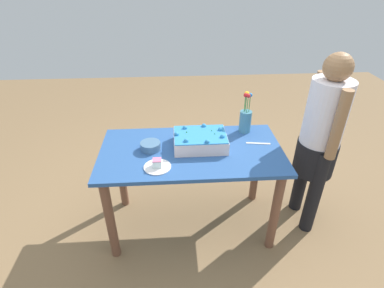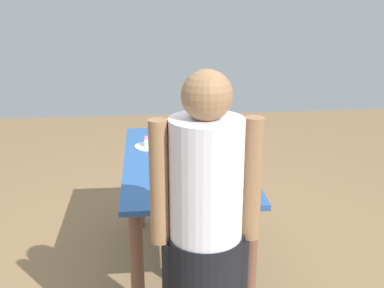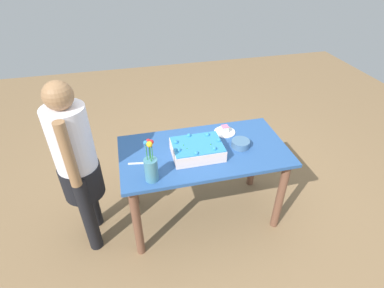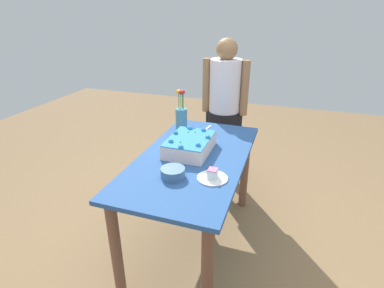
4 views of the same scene
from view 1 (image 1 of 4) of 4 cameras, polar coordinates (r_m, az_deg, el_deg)
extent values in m
plane|color=olive|center=(2.77, -0.10, -14.71)|extent=(8.00, 8.00, 0.00)
cube|color=#2B5595|center=(2.29, -0.12, -1.44)|extent=(1.39, 0.73, 0.03)
cylinder|color=brown|center=(2.84, 12.12, -4.31)|extent=(0.07, 0.07, 0.74)
cylinder|color=brown|center=(2.79, -13.39, -5.28)|extent=(0.07, 0.07, 0.74)
cylinder|color=brown|center=(2.42, 15.57, -12.37)|extent=(0.07, 0.07, 0.74)
cylinder|color=brown|center=(2.35, -15.33, -13.79)|extent=(0.07, 0.07, 0.74)
cube|color=#FFDFD1|center=(2.30, 1.56, 0.64)|extent=(0.40, 0.30, 0.10)
cube|color=#3086CA|center=(2.27, 1.58, 1.80)|extent=(0.39, 0.29, 0.01)
sphere|color=#3086CA|center=(2.26, -2.96, 1.84)|extent=(0.04, 0.04, 0.04)
sphere|color=#3086CA|center=(2.17, -1.12, 0.60)|extent=(0.04, 0.04, 0.04)
sphere|color=#3086CA|center=(2.16, 2.93, 0.41)|extent=(0.04, 0.04, 0.04)
sphere|color=#3086CA|center=(2.24, 5.83, 1.42)|extent=(0.04, 0.04, 0.04)
sphere|color=#3086CA|center=(2.33, 5.42, 2.78)|extent=(0.04, 0.04, 0.04)
sphere|color=#3086CA|center=(2.38, 2.27, 3.49)|extent=(0.04, 0.04, 0.04)
sphere|color=#3086CA|center=(2.35, -1.36, 3.09)|extent=(0.04, 0.04, 0.04)
cone|color=#2D8438|center=(2.27, 4.36, 1.95)|extent=(0.02, 0.02, 0.02)
cone|color=#2D8438|center=(2.29, -1.04, 2.24)|extent=(0.02, 0.02, 0.02)
cone|color=#2D8438|center=(2.32, 3.78, 2.54)|extent=(0.02, 0.02, 0.02)
cone|color=#2D8438|center=(2.29, -0.99, 2.28)|extent=(0.02, 0.02, 0.02)
cylinder|color=white|center=(2.10, -6.61, -4.35)|extent=(0.19, 0.19, 0.01)
cube|color=white|center=(2.08, -6.66, -3.68)|extent=(0.06, 0.06, 0.05)
cube|color=pink|center=(2.07, -6.71, -3.01)|extent=(0.06, 0.06, 0.01)
cube|color=silver|center=(2.41, 12.50, 0.12)|extent=(0.19, 0.05, 0.00)
cylinder|color=teal|center=(2.52, 10.10, 4.23)|extent=(0.10, 0.10, 0.18)
cylinder|color=#2D8438|center=(2.44, 10.04, 7.59)|extent=(0.01, 0.01, 0.14)
sphere|color=red|center=(2.42, 10.20, 9.16)|extent=(0.03, 0.03, 0.03)
cylinder|color=#2D8438|center=(2.44, 10.52, 7.45)|extent=(0.01, 0.01, 0.14)
sphere|color=red|center=(2.41, 10.69, 9.02)|extent=(0.03, 0.03, 0.03)
cylinder|color=#2D8438|center=(2.45, 10.91, 7.60)|extent=(0.01, 0.01, 0.14)
sphere|color=#2E79BF|center=(2.43, 11.08, 9.16)|extent=(0.03, 0.03, 0.03)
cylinder|color=#2D8438|center=(2.47, 10.25, 7.82)|extent=(0.01, 0.01, 0.14)
sphere|color=yellow|center=(2.44, 10.41, 9.37)|extent=(0.04, 0.04, 0.04)
cylinder|color=#496F95|center=(2.29, -7.92, -0.38)|extent=(0.15, 0.15, 0.06)
cylinder|color=black|center=(2.84, 20.27, -5.36)|extent=(0.11, 0.11, 0.78)
cylinder|color=black|center=(2.66, 22.30, -8.67)|extent=(0.11, 0.11, 0.78)
cylinder|color=black|center=(2.60, 22.37, -2.27)|extent=(0.31, 0.32, 0.28)
cylinder|color=white|center=(2.42, 24.17, 5.24)|extent=(0.30, 0.30, 0.52)
sphere|color=#976D48|center=(2.31, 26.08, 13.02)|extent=(0.20, 0.20, 0.20)
cylinder|color=#976D48|center=(2.57, 22.45, 7.13)|extent=(0.08, 0.08, 0.52)
cylinder|color=#976D48|center=(2.28, 26.11, 3.10)|extent=(0.08, 0.08, 0.52)
camera|label=2|loc=(3.35, 58.16, 13.80)|focal=45.00mm
camera|label=3|loc=(3.90, 7.71, 35.07)|focal=28.00mm
camera|label=4|loc=(2.14, -56.53, 10.74)|focal=28.00mm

